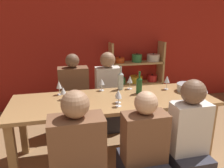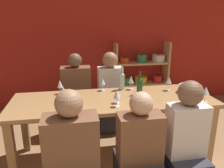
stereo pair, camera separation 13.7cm
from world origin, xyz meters
name	(u,v)px [view 1 (the left image)]	position (x,y,z in m)	size (l,w,h in m)	color
wall_back_red	(98,37)	(0.00, 3.83, 1.35)	(8.80, 0.06, 2.70)	red
shelf_unit	(138,77)	(0.76, 3.63, 0.56)	(1.07, 0.30, 1.25)	tan
dining_table	(114,106)	(-0.14, 1.98, 0.68)	(2.38, 0.82, 0.78)	#AD7F4C
mixing_bowl	(188,87)	(0.86, 2.03, 0.83)	(0.29, 0.29, 0.10)	#B7BABC
wine_bottle_green	(139,85)	(0.21, 2.09, 0.89)	(0.07, 0.07, 0.28)	#1E4C23
wine_bottle_dark	(121,80)	(0.03, 2.31, 0.90)	(0.08, 0.08, 0.31)	#B2C6C1
wine_glass_empty_a	(75,99)	(-0.61, 1.78, 0.88)	(0.06, 0.06, 0.16)	white
wine_glass_empty_b	(167,79)	(0.63, 2.17, 0.91)	(0.07, 0.07, 0.19)	white
wine_glass_white_a	(59,85)	(-0.77, 2.27, 0.90)	(0.07, 0.07, 0.18)	white
wine_glass_white_b	(82,102)	(-0.55, 1.68, 0.89)	(0.07, 0.07, 0.17)	white
wine_glass_red_a	(102,82)	(-0.23, 2.31, 0.89)	(0.08, 0.08, 0.16)	white
wine_glass_empty_c	(143,95)	(0.09, 1.66, 0.91)	(0.08, 0.08, 0.19)	white
wine_glass_empty_d	(119,96)	(-0.15, 1.74, 0.90)	(0.07, 0.07, 0.16)	white
wine_glass_white_c	(205,89)	(0.86, 1.69, 0.91)	(0.08, 0.08, 0.18)	white
wine_glass_red_b	(130,80)	(0.15, 2.29, 0.90)	(0.07, 0.07, 0.18)	white
wine_glass_red_c	(118,94)	(-0.13, 1.84, 0.88)	(0.07, 0.07, 0.15)	white
wine_glass_white_d	(63,91)	(-0.72, 2.08, 0.88)	(0.07, 0.07, 0.15)	white
cell_phone	(178,102)	(0.54, 1.71, 0.78)	(0.16, 0.09, 0.01)	silver
person_near_a	(143,163)	(-0.04, 1.24, 0.40)	(0.39, 0.49, 1.10)	#2D2D38
person_far_a	(75,104)	(-0.57, 2.79, 0.43)	(0.44, 0.55, 1.20)	#2D2D38
person_far_b	(108,100)	(-0.05, 2.74, 0.46)	(0.37, 0.46, 1.22)	#2D2D38
person_near_c	(187,152)	(0.40, 1.24, 0.45)	(0.35, 0.44, 1.17)	#2D2D38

